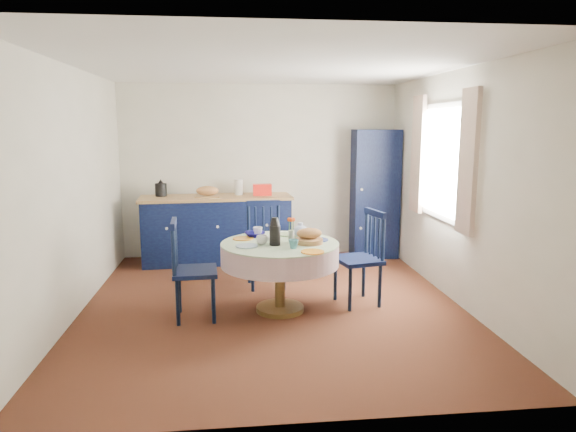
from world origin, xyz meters
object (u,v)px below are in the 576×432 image
(chair_left, at_px, (191,269))
(mug_d, at_px, (258,231))
(dining_table, at_px, (281,254))
(mug_a, at_px, (262,240))
(pantry_cabinet, at_px, (375,194))
(chair_right, at_px, (361,257))
(mug_c, at_px, (310,233))
(kitchen_counter, at_px, (217,228))
(chair_far, at_px, (265,244))
(cobalt_bowl, at_px, (255,234))
(mug_b, at_px, (294,244))

(chair_left, height_order, mug_d, chair_left)
(dining_table, distance_m, mug_a, 0.26)
(pantry_cabinet, bearing_deg, chair_right, -106.67)
(pantry_cabinet, relative_size, mug_c, 15.27)
(kitchen_counter, xyz_separation_m, mug_c, (1.04, -1.87, 0.30))
(chair_far, distance_m, mug_d, 0.62)
(pantry_cabinet, xyz_separation_m, chair_left, (-2.49, -2.27, -0.42))
(chair_right, xyz_separation_m, cobalt_bowl, (-1.13, 0.16, 0.24))
(chair_left, height_order, chair_far, chair_far)
(mug_a, relative_size, mug_d, 1.13)
(cobalt_bowl, bearing_deg, mug_a, -80.84)
(pantry_cabinet, height_order, mug_b, pantry_cabinet)
(chair_left, distance_m, mug_c, 1.31)
(mug_a, distance_m, cobalt_bowl, 0.36)
(chair_far, bearing_deg, chair_left, -133.50)
(kitchen_counter, bearing_deg, chair_right, -54.50)
(chair_right, relative_size, mug_d, 9.86)
(dining_table, xyz_separation_m, mug_a, (-0.19, -0.06, 0.17))
(pantry_cabinet, distance_m, mug_b, 2.85)
(chair_left, distance_m, chair_far, 1.29)
(chair_left, distance_m, cobalt_bowl, 0.81)
(dining_table, distance_m, chair_right, 0.90)
(pantry_cabinet, bearing_deg, kitchen_counter, -175.55)
(mug_c, bearing_deg, mug_b, -115.98)
(mug_a, relative_size, mug_b, 1.19)
(kitchen_counter, height_order, mug_b, kitchen_counter)
(pantry_cabinet, xyz_separation_m, mug_a, (-1.78, -2.21, -0.15))
(chair_far, bearing_deg, kitchen_counter, 112.52)
(chair_left, bearing_deg, mug_c, -78.92)
(mug_a, height_order, mug_d, mug_d)
(chair_left, bearing_deg, chair_far, -41.94)
(kitchen_counter, relative_size, mug_c, 17.60)
(pantry_cabinet, bearing_deg, dining_table, -123.81)
(mug_c, distance_m, mug_d, 0.57)
(chair_far, relative_size, mug_a, 8.72)
(mug_b, bearing_deg, pantry_cabinet, 58.53)
(kitchen_counter, bearing_deg, mug_c, -64.80)
(dining_table, distance_m, mug_c, 0.43)
(pantry_cabinet, distance_m, mug_d, 2.56)
(chair_right, height_order, mug_d, chair_right)
(kitchen_counter, xyz_separation_m, chair_right, (1.59, -1.94, 0.03))
(chair_left, xyz_separation_m, mug_c, (1.24, 0.32, 0.27))
(chair_left, xyz_separation_m, chair_far, (0.81, 1.01, 0.01))
(kitchen_counter, xyz_separation_m, dining_table, (0.71, -2.08, 0.13))
(dining_table, height_order, cobalt_bowl, dining_table)
(kitchen_counter, relative_size, dining_table, 1.77)
(mug_d, distance_m, cobalt_bowl, 0.07)
(chair_right, xyz_separation_m, mug_d, (-1.10, 0.22, 0.26))
(mug_c, bearing_deg, chair_right, -7.07)
(kitchen_counter, xyz_separation_m, mug_a, (0.52, -2.14, 0.29))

